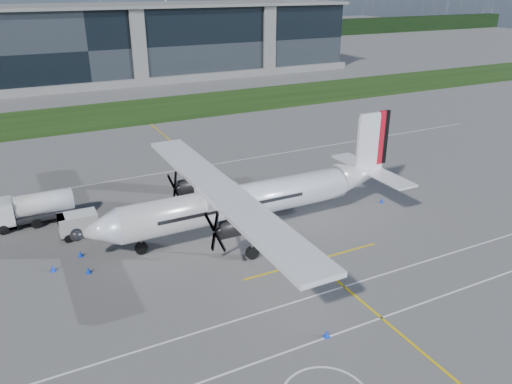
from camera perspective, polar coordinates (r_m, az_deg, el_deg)
ground at (r=78.14m, az=-14.24°, el=7.42°), size 400.00×400.00×0.00m
grass_strip at (r=85.74m, az=-15.52°, el=8.64°), size 400.00×18.00×0.04m
terminal_building at (r=115.63m, az=-19.49°, el=15.48°), size 120.00×20.00×15.00m
tree_line at (r=175.39m, az=-22.40°, el=15.71°), size 400.00×6.00×6.00m
yellow_taxiway_centerline at (r=51.79m, az=-3.11°, el=0.25°), size 0.20×70.00×0.01m
white_lane_line at (r=32.38m, az=9.94°, el=-15.44°), size 90.00×0.15×0.01m
turboprop_aircraft at (r=41.83m, az=-0.64°, el=1.27°), size 28.89×29.96×8.99m
fuel_tanker_truck at (r=48.25m, az=-24.84°, el=-1.92°), size 7.47×2.43×2.80m
baggage_tug at (r=44.74m, az=-19.64°, el=-3.54°), size 3.35×2.01×2.01m
ground_crew_person at (r=43.83m, az=-16.37°, el=-3.69°), size 0.81×0.95×1.96m
safety_cone_fwd at (r=40.45m, az=-22.20°, el=-8.07°), size 0.36×0.36×0.50m
safety_cone_nose_port at (r=39.30m, az=-18.62°, el=-8.46°), size 0.36×0.36×0.50m
safety_cone_nose_stbd at (r=41.72m, az=-19.44°, el=-6.66°), size 0.36×0.36×0.50m
safety_cone_portwing at (r=31.69m, az=8.07°, el=-15.71°), size 0.36×0.36×0.50m
safety_cone_tail at (r=50.19m, az=14.20°, el=-0.91°), size 0.36×0.36×0.50m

